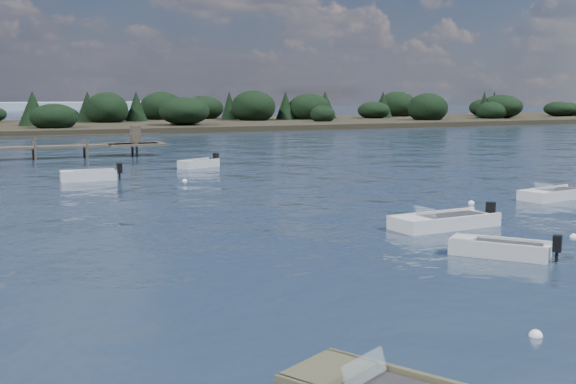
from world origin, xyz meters
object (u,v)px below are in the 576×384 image
tender_far_grey_b (199,165)px  dinghy_mid_white_b (554,196)px  dinghy_extra_a (500,252)px  tender_far_white (89,178)px  dinghy_mid_white_a (444,224)px

tender_far_grey_b → dinghy_mid_white_b: bearing=-62.4°
dinghy_mid_white_b → dinghy_extra_a: bearing=-141.7°
dinghy_mid_white_b → tender_far_white: bearing=138.6°
tender_far_grey_b → dinghy_extra_a: size_ratio=1.07×
tender_far_white → dinghy_extra_a: bearing=-71.8°
dinghy_mid_white_a → dinghy_extra_a: 5.42m
tender_far_white → dinghy_extra_a: 29.60m
dinghy_mid_white_a → dinghy_mid_white_b: 11.21m
tender_far_grey_b → dinghy_mid_white_b: 26.46m
dinghy_mid_white_b → dinghy_extra_a: size_ratio=1.40×
dinghy_mid_white_a → tender_far_white: (-10.81, 22.92, 0.03)m
dinghy_mid_white_b → dinghy_extra_a: (-11.92, -9.43, 0.01)m
tender_far_grey_b → dinghy_extra_a: 32.88m
dinghy_mid_white_b → dinghy_extra_a: dinghy_mid_white_b is taller
tender_far_white → dinghy_extra_a: (9.26, -28.11, -0.03)m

